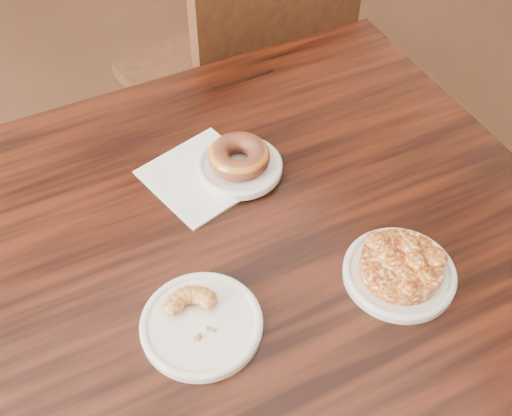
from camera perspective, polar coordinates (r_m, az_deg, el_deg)
cafe_table at (r=1.28m, az=0.59°, el=-15.16°), size 1.10×1.10×0.75m
chair_far at (r=1.77m, az=-2.37°, el=11.34°), size 0.54×0.54×0.90m
napkin at (r=1.08m, az=-4.76°, el=2.88°), size 0.19×0.19×0.00m
plate_donut at (r=1.08m, az=-1.49°, el=3.69°), size 0.14×0.14×0.01m
plate_cruller at (r=0.90m, az=-4.86°, el=-10.31°), size 0.17×0.17×0.01m
plate_fritter at (r=0.96m, az=12.60°, el=-5.72°), size 0.16×0.16×0.01m
glazed_donut at (r=1.06m, az=-1.52°, el=4.61°), size 0.10×0.10×0.04m
apple_fritter at (r=0.94m, az=12.86°, el=-4.82°), size 0.16×0.16×0.04m
cruller_fragment at (r=0.88m, az=-4.94°, el=-9.69°), size 0.09×0.09×0.03m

